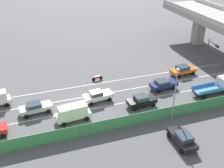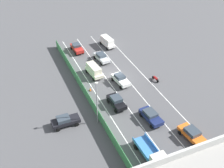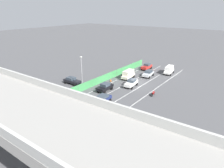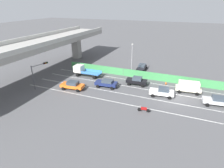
% 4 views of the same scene
% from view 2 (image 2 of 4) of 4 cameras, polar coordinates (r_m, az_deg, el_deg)
% --- Properties ---
extents(ground_plane, '(300.00, 300.00, 0.00)m').
position_cam_2_polar(ground_plane, '(54.56, 0.55, 1.54)').
color(ground_plane, '#4C4C4F').
extents(lane_line_left_edge, '(0.14, 46.57, 0.01)m').
position_cam_2_polar(lane_line_left_edge, '(52.78, 8.06, -0.16)').
color(lane_line_left_edge, silver).
rests_on(lane_line_left_edge, ground).
extents(lane_line_mid_left, '(0.14, 46.57, 0.01)m').
position_cam_2_polar(lane_line_mid_left, '(51.32, 4.71, -1.05)').
color(lane_line_mid_left, silver).
rests_on(lane_line_mid_left, ground).
extents(lane_line_mid_right, '(0.14, 46.57, 0.01)m').
position_cam_2_polar(lane_line_mid_right, '(50.05, 1.17, -1.98)').
color(lane_line_mid_right, silver).
rests_on(lane_line_mid_right, ground).
extents(lane_line_right_edge, '(0.14, 46.57, 0.01)m').
position_cam_2_polar(lane_line_right_edge, '(49.00, -2.54, -2.96)').
color(lane_line_right_edge, silver).
rests_on(lane_line_right_edge, ground).
extents(green_fence, '(0.10, 42.67, 1.74)m').
position_cam_2_polar(green_fence, '(47.98, -4.72, -2.70)').
color(green_fence, '#3D8E4C').
rests_on(green_fence, ground).
extents(car_sedan_navy, '(2.35, 4.49, 1.56)m').
position_cam_2_polar(car_sedan_navy, '(44.68, 7.74, -6.29)').
color(car_sedan_navy, navy).
rests_on(car_sedan_navy, ground).
extents(car_van_white, '(2.32, 4.63, 2.17)m').
position_cam_2_polar(car_van_white, '(64.52, -0.97, 8.48)').
color(car_van_white, silver).
rests_on(car_van_white, ground).
extents(car_sedan_white, '(2.32, 4.44, 1.69)m').
position_cam_2_polar(car_sedan_white, '(52.15, 1.69, 0.96)').
color(car_sedan_white, white).
rests_on(car_sedan_white, ground).
extents(car_sedan_red, '(2.08, 4.31, 1.70)m').
position_cam_2_polar(car_sedan_red, '(63.00, -6.99, 7.19)').
color(car_sedan_red, red).
rests_on(car_sedan_red, ground).
extents(car_sedan_black, '(2.18, 4.29, 1.70)m').
position_cam_2_polar(car_sedan_black, '(46.97, 0.91, -3.44)').
color(car_sedan_black, black).
rests_on(car_sedan_black, ground).
extents(car_sedan_silver, '(2.33, 4.51, 1.59)m').
position_cam_2_polar(car_sedan_silver, '(59.07, -2.10, 5.37)').
color(car_sedan_silver, '#B7BABC').
rests_on(car_sedan_silver, ground).
extents(car_van_cream, '(2.30, 4.67, 2.20)m').
position_cam_2_polar(car_van_cream, '(54.24, -3.60, 2.80)').
color(car_van_cream, beige).
rests_on(car_van_cream, ground).
extents(car_taxi_orange, '(2.42, 4.71, 1.64)m').
position_cam_2_polar(car_taxi_orange, '(42.98, 15.65, -9.55)').
color(car_taxi_orange, orange).
rests_on(car_taxi_orange, ground).
extents(flatbed_truck_blue, '(2.39, 6.39, 2.40)m').
position_cam_2_polar(flatbed_truck_blue, '(38.48, 8.54, -14.28)').
color(flatbed_truck_blue, black).
rests_on(flatbed_truck_blue, ground).
extents(motorcycle, '(0.60, 1.94, 0.93)m').
position_cam_2_polar(motorcycle, '(53.72, 8.63, 1.08)').
color(motorcycle, black).
rests_on(motorcycle, ground).
extents(parked_sedan_dark, '(4.26, 1.99, 1.60)m').
position_cam_2_polar(parked_sedan_dark, '(44.05, -9.30, -7.20)').
color(parked_sedan_dark, black).
rests_on(parked_sedan_dark, ground).
extents(street_lamp, '(0.60, 0.36, 7.51)m').
position_cam_2_polar(street_lamp, '(41.66, -3.05, -3.00)').
color(street_lamp, gray).
rests_on(street_lamp, ground).
extents(traffic_cone, '(0.47, 0.47, 0.65)m').
position_cam_2_polar(traffic_cone, '(50.77, -4.34, -1.06)').
color(traffic_cone, orange).
rests_on(traffic_cone, ground).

